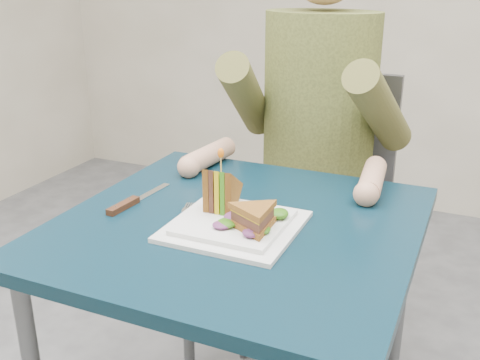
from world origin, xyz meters
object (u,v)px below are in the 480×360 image
at_px(diner, 318,88).
at_px(chair, 323,193).
at_px(sandwich_flat, 255,218).
at_px(knife, 129,203).
at_px(table, 238,254).
at_px(plate, 235,225).
at_px(sandwich_upright, 221,194).
at_px(fork, 182,220).

bearing_deg(diner, chair, 90.00).
relative_size(sandwich_flat, knife, 0.71).
height_order(table, plate, plate).
height_order(plate, sandwich_upright, sandwich_upright).
height_order(diner, knife, diner).
bearing_deg(knife, sandwich_flat, -6.53).
height_order(diner, plate, diner).
distance_m(chair, diner, 0.39).
height_order(plate, fork, plate).
bearing_deg(sandwich_upright, plate, -40.81).
relative_size(chair, knife, 4.19).
relative_size(table, diner, 1.01).
xyz_separation_m(diner, plate, (0.01, -0.61, -0.18)).
relative_size(table, knife, 3.38).
height_order(table, sandwich_flat, sandwich_flat).
bearing_deg(table, sandwich_upright, 170.73).
bearing_deg(table, sandwich_flat, -44.54).
distance_m(plate, sandwich_upright, 0.08).
bearing_deg(table, diner, 90.00).
bearing_deg(diner, sandwich_upright, -94.33).
bearing_deg(chair, table, -90.00).
bearing_deg(fork, chair, 81.64).
bearing_deg(sandwich_upright, fork, -138.12).
bearing_deg(diner, sandwich_flat, -84.29).
bearing_deg(sandwich_flat, sandwich_upright, 146.84).
xyz_separation_m(table, diner, (-0.00, 0.58, 0.26)).
height_order(chair, sandwich_upright, chair).
xyz_separation_m(plate, sandwich_flat, (0.06, -0.02, 0.04)).
relative_size(sandwich_upright, fork, 0.85).
bearing_deg(table, fork, -154.50).
bearing_deg(plate, table, 103.30).
xyz_separation_m(chair, plate, (0.01, -0.73, 0.20)).
bearing_deg(diner, fork, -99.83).
xyz_separation_m(chair, diner, (-0.00, -0.11, 0.37)).
xyz_separation_m(plate, sandwich_upright, (-0.05, 0.05, 0.05)).
distance_m(plate, fork, 0.12).
xyz_separation_m(table, sandwich_flat, (0.06, -0.06, 0.12)).
bearing_deg(sandwich_flat, plate, 155.56).
distance_m(plate, sandwich_flat, 0.07).
bearing_deg(fork, plate, 6.77).
height_order(table, diner, diner).
height_order(chair, sandwich_flat, chair).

